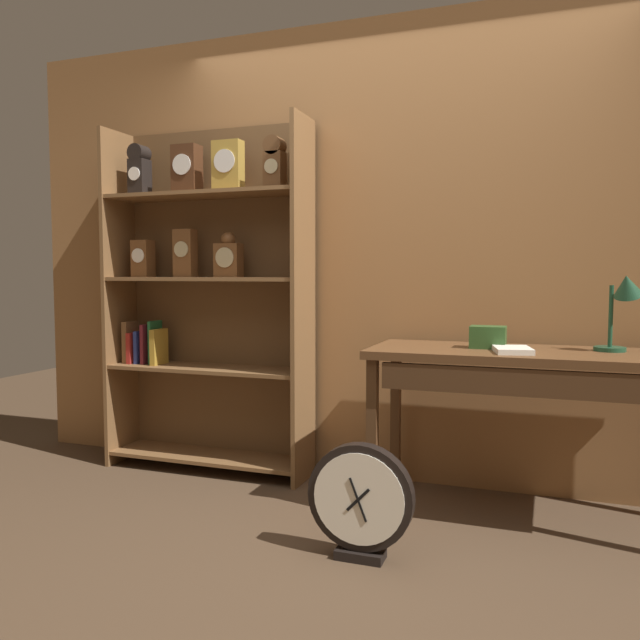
{
  "coord_description": "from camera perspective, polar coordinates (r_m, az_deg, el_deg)",
  "views": [
    {
      "loc": [
        0.83,
        -2.25,
        1.18
      ],
      "look_at": [
        -0.2,
        0.59,
        0.96
      ],
      "focal_mm": 35.79,
      "sensor_mm": 36.0,
      "label": 1
    }
  ],
  "objects": [
    {
      "name": "bookshelf",
      "position": [
        3.88,
        -10.2,
        2.75
      ],
      "size": [
        1.26,
        0.33,
        2.05
      ],
      "color": "brown",
      "rests_on": "ground"
    },
    {
      "name": "toolbox_small",
      "position": [
        3.21,
        14.79,
        -1.49
      ],
      "size": [
        0.17,
        0.12,
        0.11
      ],
      "primitive_type": "cube",
      "color": "#2D5123",
      "rests_on": "workbench"
    },
    {
      "name": "open_repair_manual",
      "position": [
        3.07,
        16.84,
        -2.57
      ],
      "size": [
        0.2,
        0.25,
        0.02
      ],
      "primitive_type": "cube",
      "rotation": [
        0.0,
        0.0,
        0.22
      ],
      "color": "silver",
      "rests_on": "workbench"
    },
    {
      "name": "back_wood_panel",
      "position": [
        3.64,
        6.73,
        6.04
      ],
      "size": [
        4.8,
        0.05,
        2.6
      ],
      "primitive_type": "cube",
      "color": "#9E6B3D",
      "rests_on": "ground"
    },
    {
      "name": "desk_lamp",
      "position": [
        3.24,
        25.45,
        1.63
      ],
      "size": [
        0.22,
        0.22,
        0.38
      ],
      "color": "#1E472D",
      "rests_on": "workbench"
    },
    {
      "name": "ground_plane",
      "position": [
        2.67,
        -0.31,
        -22.0
      ],
      "size": [
        10.0,
        10.0,
        0.0
      ],
      "primitive_type": "plane",
      "color": "#4C3826"
    },
    {
      "name": "round_clock_large",
      "position": [
        2.73,
        3.64,
        -15.81
      ],
      "size": [
        0.44,
        0.11,
        0.48
      ],
      "color": "black",
      "rests_on": "ground"
    },
    {
      "name": "workbench",
      "position": [
        3.16,
        17.43,
        -4.41
      ],
      "size": [
        1.41,
        0.59,
        0.82
      ],
      "color": "brown",
      "rests_on": "ground"
    }
  ]
}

